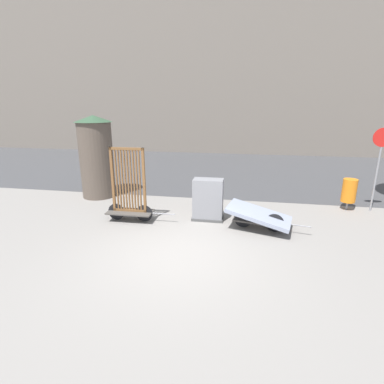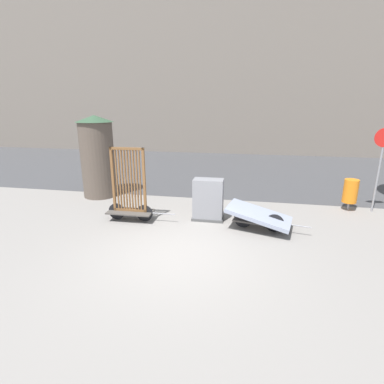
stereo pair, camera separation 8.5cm
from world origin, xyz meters
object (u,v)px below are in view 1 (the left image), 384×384
(utility_cabinet, at_px, (208,201))
(advertising_column, at_px, (96,156))
(trash_bin, at_px, (349,191))
(sign_post, at_px, (380,157))
(bike_cart_with_bedframe, at_px, (129,196))
(bike_cart_with_mattress, at_px, (259,216))

(utility_cabinet, bearing_deg, advertising_column, 158.89)
(trash_bin, distance_m, sign_post, 1.35)
(trash_bin, bearing_deg, bike_cart_with_bedframe, -161.98)
(bike_cart_with_bedframe, relative_size, advertising_column, 0.73)
(utility_cabinet, xyz_separation_m, trash_bin, (4.42, 1.68, 0.07))
(bike_cart_with_bedframe, distance_m, bike_cart_with_mattress, 3.76)
(bike_cart_with_bedframe, bearing_deg, sign_post, 15.64)
(bike_cart_with_bedframe, height_order, trash_bin, bike_cart_with_bedframe)
(bike_cart_with_mattress, bearing_deg, utility_cabinet, 172.69)
(bike_cart_with_bedframe, relative_size, utility_cabinet, 1.75)
(bike_cart_with_bedframe, distance_m, trash_bin, 7.03)
(bike_cart_with_bedframe, xyz_separation_m, advertising_column, (-2.09, 2.18, 0.74))
(bike_cart_with_bedframe, relative_size, trash_bin, 2.12)
(advertising_column, bearing_deg, bike_cart_with_mattress, -20.47)
(bike_cart_with_bedframe, xyz_separation_m, trash_bin, (6.69, 2.18, -0.13))
(advertising_column, bearing_deg, utility_cabinet, -21.11)
(bike_cart_with_bedframe, distance_m, utility_cabinet, 2.32)
(bike_cart_with_bedframe, xyz_separation_m, sign_post, (7.41, 2.17, 1.00))
(trash_bin, bearing_deg, advertising_column, 180.00)
(bike_cart_with_mattress, distance_m, advertising_column, 6.32)
(sign_post, bearing_deg, advertising_column, 179.95)
(bike_cart_with_bedframe, distance_m, sign_post, 7.78)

